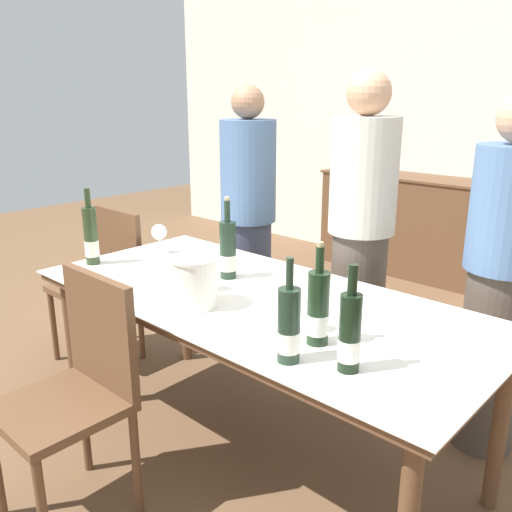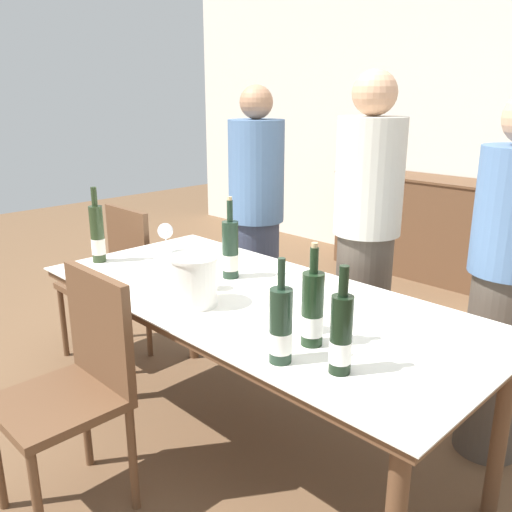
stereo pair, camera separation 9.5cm
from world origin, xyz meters
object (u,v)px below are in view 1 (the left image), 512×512
(sideboard_cabinet, at_px, (406,225))
(wine_bottle_1, at_px, (228,251))
(person_host, at_px, (248,224))
(wine_bottle_0, at_px, (350,334))
(dining_table, at_px, (256,311))
(wine_bottle_4, at_px, (318,310))
(wine_glass_0, at_px, (159,233))
(chair_near_front, at_px, (79,381))
(person_guest_left, at_px, (360,243))
(wine_glass_2, at_px, (207,270))
(wine_bottle_2, at_px, (91,237))
(ice_bucket, at_px, (195,280))
(chair_left_end, at_px, (105,274))
(person_guest_right, at_px, (501,282))
(wine_bottle_3, at_px, (289,327))
(wine_glass_1, at_px, (308,305))

(sideboard_cabinet, relative_size, wine_bottle_1, 4.21)
(person_host, bearing_deg, wine_bottle_0, -36.24)
(dining_table, xyz_separation_m, wine_bottle_0, (0.63, -0.27, 0.19))
(wine_bottle_4, xyz_separation_m, wine_glass_0, (-1.27, 0.31, -0.01))
(sideboard_cabinet, relative_size, chair_near_front, 1.71)
(person_guest_left, bearing_deg, chair_near_front, -102.13)
(dining_table, height_order, wine_bottle_0, wine_bottle_0)
(wine_glass_2, bearing_deg, wine_bottle_2, -169.66)
(sideboard_cabinet, bearing_deg, ice_bucket, -77.92)
(dining_table, xyz_separation_m, person_guest_left, (0.05, 0.72, 0.16))
(wine_bottle_1, bearing_deg, wine_glass_2, -73.47)
(chair_left_end, bearing_deg, dining_table, -3.64)
(person_guest_right, bearing_deg, wine_bottle_4, -106.98)
(wine_bottle_2, relative_size, chair_left_end, 0.42)
(wine_bottle_3, distance_m, chair_left_end, 1.85)
(wine_glass_0, height_order, person_host, person_host)
(person_host, bearing_deg, wine_bottle_2, -99.33)
(dining_table, height_order, person_guest_right, person_guest_right)
(wine_bottle_2, bearing_deg, ice_bucket, -1.46)
(wine_bottle_2, relative_size, wine_glass_0, 2.40)
(dining_table, bearing_deg, person_host, 135.18)
(wine_glass_1, relative_size, wine_glass_2, 1.04)
(wine_bottle_2, xyz_separation_m, wine_glass_0, (0.10, 0.34, -0.03))
(sideboard_cabinet, distance_m, wine_glass_1, 3.18)
(person_guest_left, bearing_deg, dining_table, -93.72)
(ice_bucket, bearing_deg, wine_bottle_4, 5.56)
(wine_bottle_2, height_order, person_host, person_host)
(person_guest_left, distance_m, person_guest_right, 0.69)
(wine_bottle_4, distance_m, wine_glass_1, 0.11)
(ice_bucket, distance_m, wine_bottle_2, 0.80)
(wine_glass_2, height_order, person_guest_right, person_guest_right)
(person_guest_right, bearing_deg, person_guest_left, -177.40)
(wine_glass_0, height_order, wine_glass_1, wine_glass_0)
(ice_bucket, distance_m, person_guest_left, 0.97)
(chair_near_front, height_order, person_host, person_host)
(ice_bucket, bearing_deg, wine_bottle_1, 114.40)
(person_host, bearing_deg, chair_near_front, -70.93)
(wine_bottle_0, relative_size, wine_glass_2, 2.52)
(wine_glass_0, relative_size, wine_glass_2, 1.17)
(wine_bottle_0, distance_m, wine_glass_2, 0.86)
(wine_glass_0, xyz_separation_m, wine_glass_1, (1.18, -0.25, -0.01))
(wine_glass_1, bearing_deg, sideboard_cabinet, 111.02)
(dining_table, height_order, chair_near_front, chair_near_front)
(wine_bottle_1, bearing_deg, chair_near_front, -89.49)
(ice_bucket, xyz_separation_m, person_guest_left, (0.16, 0.96, -0.01))
(wine_bottle_4, distance_m, chair_left_end, 1.81)
(wine_bottle_4, bearing_deg, wine_glass_1, 146.97)
(wine_bottle_3, relative_size, chair_left_end, 0.38)
(wine_bottle_4, bearing_deg, wine_bottle_1, 158.94)
(wine_bottle_3, distance_m, wine_glass_2, 0.72)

